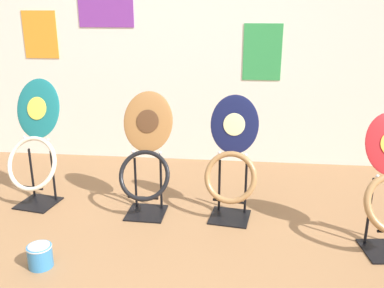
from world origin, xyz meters
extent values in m
cube|color=silver|center=(0.00, 2.45, 1.30)|extent=(8.00, 0.06, 2.60)
cube|color=orange|center=(-1.38, 2.41, 1.21)|extent=(0.33, 0.01, 0.44)
cube|color=#2D8E47|center=(0.71, 2.41, 1.07)|extent=(0.35, 0.01, 0.51)
cube|color=black|center=(0.47, 1.23, 0.01)|extent=(0.32, 0.32, 0.01)
cylinder|color=black|center=(0.39, 1.33, 0.21)|extent=(0.02, 0.02, 0.40)
cylinder|color=black|center=(0.58, 1.30, 0.21)|extent=(0.02, 0.02, 0.40)
cylinder|color=black|center=(0.46, 1.15, 0.17)|extent=(0.22, 0.05, 0.02)
torus|color=#9E7042|center=(0.47, 1.20, 0.33)|extent=(0.40, 0.23, 0.36)
ellipsoid|color=#141942|center=(0.49, 1.32, 0.69)|extent=(0.35, 0.16, 0.41)
ellipsoid|color=beige|center=(0.49, 1.30, 0.69)|extent=(0.16, 0.06, 0.16)
sphere|color=silver|center=(0.39, 1.28, 0.48)|extent=(0.02, 0.02, 0.02)
sphere|color=silver|center=(0.57, 1.26, 0.48)|extent=(0.02, 0.02, 0.02)
cube|color=black|center=(-1.02, 1.29, 0.01)|extent=(0.32, 0.32, 0.01)
cylinder|color=black|center=(-1.10, 1.40, 0.21)|extent=(0.02, 0.02, 0.41)
cylinder|color=black|center=(-0.91, 1.37, 0.21)|extent=(0.02, 0.02, 0.41)
cylinder|color=black|center=(-1.04, 1.22, 0.17)|extent=(0.22, 0.06, 0.02)
torus|color=beige|center=(-1.03, 1.27, 0.34)|extent=(0.45, 0.29, 0.39)
ellipsoid|color=#197075|center=(-1.00, 1.42, 0.74)|extent=(0.39, 0.22, 0.44)
ellipsoid|color=#EADB4C|center=(-1.00, 1.41, 0.74)|extent=(0.17, 0.08, 0.17)
sphere|color=silver|center=(-1.11, 1.38, 0.52)|extent=(0.02, 0.02, 0.02)
sphere|color=silver|center=(-0.91, 1.34, 0.52)|extent=(0.02, 0.02, 0.02)
cylinder|color=black|center=(1.36, 0.96, 0.24)|extent=(0.02, 0.02, 0.46)
sphere|color=silver|center=(1.37, 0.94, 0.49)|extent=(0.02, 0.02, 0.02)
cube|color=black|center=(-0.15, 1.22, 0.01)|extent=(0.29, 0.29, 0.01)
cylinder|color=black|center=(-0.24, 1.32, 0.21)|extent=(0.02, 0.02, 0.39)
cylinder|color=black|center=(-0.05, 1.31, 0.21)|extent=(0.02, 0.02, 0.39)
cylinder|color=black|center=(-0.15, 1.15, 0.17)|extent=(0.22, 0.02, 0.02)
torus|color=black|center=(-0.15, 1.20, 0.32)|extent=(0.38, 0.23, 0.34)
ellipsoid|color=#936033|center=(-0.14, 1.37, 0.67)|extent=(0.37, 0.19, 0.43)
ellipsoid|color=#4C2D19|center=(-0.14, 1.36, 0.68)|extent=(0.17, 0.07, 0.16)
sphere|color=silver|center=(-0.25, 1.29, 0.46)|extent=(0.02, 0.02, 0.02)
sphere|color=silver|center=(-0.04, 1.29, 0.46)|extent=(0.02, 0.02, 0.02)
cylinder|color=teal|center=(-0.63, 0.50, 0.07)|extent=(0.14, 0.14, 0.14)
torus|color=silver|center=(-0.63, 0.50, 0.13)|extent=(0.15, 0.15, 0.01)
cylinder|color=#B2B2B7|center=(-0.63, 0.50, 0.14)|extent=(0.13, 0.13, 0.00)
camera|label=1|loc=(0.50, -1.59, 1.50)|focal=40.00mm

